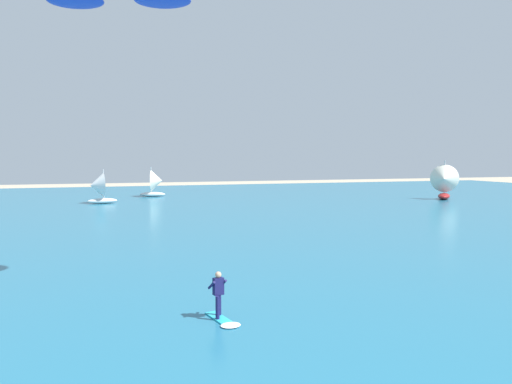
{
  "coord_description": "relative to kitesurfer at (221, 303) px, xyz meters",
  "views": [
    {
      "loc": [
        -6.81,
        -2.27,
        5.78
      ],
      "look_at": [
        -0.87,
        16.18,
        4.39
      ],
      "focal_mm": 34.32,
      "sensor_mm": 36.0,
      "label": 1
    }
  ],
  "objects": [
    {
      "name": "kitesurfer",
      "position": [
        0.0,
        0.0,
        0.0
      ],
      "size": [
        0.96,
        2.03,
        1.67
      ],
      "color": "#26B2CC",
      "rests_on": "ocean"
    },
    {
      "name": "sailboat_near_shore",
      "position": [
        3.78,
        54.57,
        1.35
      ],
      "size": [
        3.77,
        3.27,
        4.27
      ],
      "color": "silver",
      "rests_on": "ocean"
    },
    {
      "name": "sailboat_trailing",
      "position": [
        39.9,
        38.0,
        1.79
      ],
      "size": [
        4.52,
        4.67,
        5.22
      ],
      "color": "maroon",
      "rests_on": "ocean"
    },
    {
      "name": "sailboat_outermost",
      "position": [
        -4.12,
        45.9,
        1.32
      ],
      "size": [
        3.68,
        3.17,
        4.2
      ],
      "color": "silver",
      "rests_on": "ocean"
    },
    {
      "name": "ocean",
      "position": [
        2.87,
        36.65,
        -0.65
      ],
      "size": [
        160.0,
        90.0,
        0.1
      ],
      "primitive_type": "cube",
      "color": "#236B89",
      "rests_on": "ground"
    }
  ]
}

